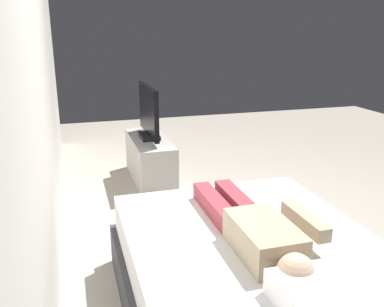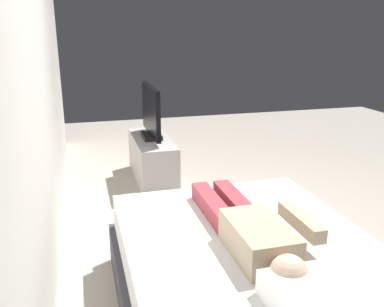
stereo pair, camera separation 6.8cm
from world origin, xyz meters
TOP-DOWN VIEW (x-y plane):
  - ground_plane at (0.00, 0.00)m, footprint 10.00×10.00m
  - back_wall at (0.40, 1.37)m, footprint 6.40×0.10m
  - bed at (-0.92, 0.21)m, footprint 1.92×1.47m
  - pillow at (-1.56, 0.21)m, footprint 0.48×0.34m
  - person at (-0.89, 0.22)m, footprint 1.26×0.46m
  - remote at (-0.74, -0.19)m, footprint 0.15×0.04m
  - tv_stand at (1.68, 0.33)m, footprint 1.10×0.40m
  - tv at (1.68, 0.33)m, footprint 0.88×0.20m

SIDE VIEW (x-z plane):
  - ground_plane at x=0.00m, z-range 0.00..0.00m
  - tv_stand at x=1.68m, z-range 0.00..0.50m
  - bed at x=-0.92m, z-range -0.01..0.53m
  - remote at x=-0.74m, z-range 0.54..0.56m
  - pillow at x=-1.56m, z-range 0.54..0.66m
  - person at x=-0.89m, z-range 0.53..0.71m
  - tv at x=1.68m, z-range 0.49..1.08m
  - back_wall at x=0.40m, z-range 0.00..2.80m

